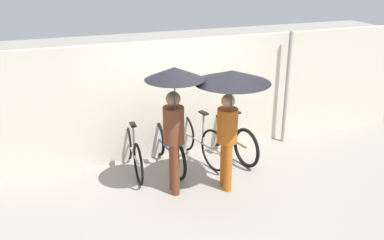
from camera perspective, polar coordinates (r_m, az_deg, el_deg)
The scene contains 9 objects.
ground_plane at distance 6.77m, azimuth 2.25°, elevation -10.14°, with size 30.00×30.00×0.00m, color gray.
back_wall at distance 7.76m, azimuth -2.35°, elevation 2.82°, with size 9.81×0.12×2.15m.
parked_bicycle_0 at distance 7.45m, azimuth -7.95°, elevation -4.00°, with size 0.44×1.70×1.02m.
parked_bicycle_1 at distance 7.53m, azimuth -3.37°, elevation -3.59°, with size 0.44×1.69×1.08m.
parked_bicycle_2 at distance 7.75m, azimuth 0.75°, elevation -2.58°, with size 0.54×1.71×1.09m.
parked_bicycle_3 at distance 7.94m, azimuth 4.93°, elevation -2.24°, with size 0.51×1.73×1.02m.
pedestrian_leading at distance 6.18m, azimuth -2.40°, elevation 2.55°, with size 0.85×0.85×2.06m.
pedestrian_center at distance 6.28m, azimuth 5.17°, elevation 3.43°, with size 1.13×1.13×1.98m.
awning_pole at distance 8.46m, azimuth 12.51°, elevation 4.09°, with size 0.07×0.07×2.20m.
Camera 1 is at (-2.23, -5.34, 3.51)m, focal length 40.00 mm.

